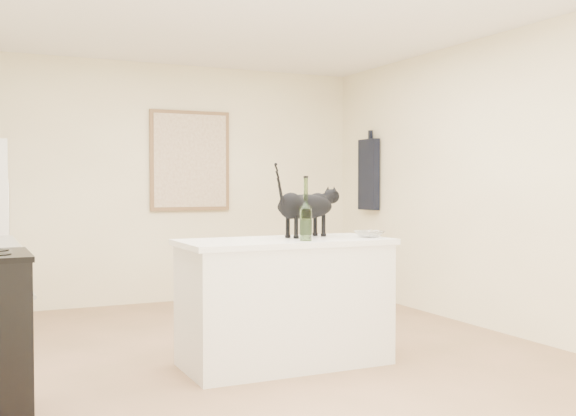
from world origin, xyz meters
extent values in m
plane|color=#A47757|center=(0.00, 0.00, 0.00)|extent=(5.50, 5.50, 0.00)
plane|color=white|center=(0.00, 0.00, 2.60)|extent=(5.50, 5.50, 0.00)
plane|color=#FFF4C5|center=(0.00, 2.75, 1.30)|extent=(4.50, 0.00, 4.50)
plane|color=#FFF4C5|center=(0.00, -2.75, 1.30)|extent=(4.50, 0.00, 4.50)
plane|color=#FFF4C5|center=(2.25, 0.00, 1.30)|extent=(0.00, 5.50, 5.50)
cube|color=white|center=(0.10, -0.20, 0.43)|extent=(1.44, 0.67, 0.86)
cube|color=white|center=(0.10, -0.20, 0.88)|extent=(1.50, 0.70, 0.04)
cube|color=brown|center=(0.30, 2.72, 1.55)|extent=(0.90, 0.03, 1.10)
cube|color=beige|center=(0.30, 2.70, 1.55)|extent=(0.82, 0.00, 1.02)
cube|color=black|center=(2.19, 2.05, 1.40)|extent=(0.08, 0.34, 0.80)
cylinder|color=#2A4F1F|center=(0.18, -0.39, 1.10)|extent=(0.10, 0.10, 0.40)
imported|color=white|center=(0.73, -0.32, 0.93)|extent=(0.25, 0.25, 0.05)
cube|color=white|center=(-1.60, 2.33, 1.23)|extent=(0.05, 0.16, 0.21)
camera|label=1|loc=(-1.96, -4.66, 1.29)|focal=43.14mm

